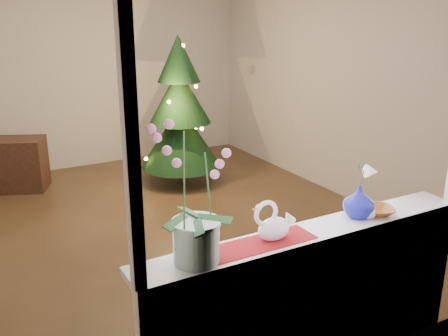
# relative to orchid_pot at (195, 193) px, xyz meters

# --- Properties ---
(ground) EXTENTS (5.00, 5.00, 0.00)m
(ground) POSITION_rel_orchid_pot_xyz_m (0.74, 2.38, -1.29)
(ground) COLOR #352315
(ground) RESTS_ON ground
(wall_back) EXTENTS (4.50, 0.10, 2.70)m
(wall_back) POSITION_rel_orchid_pot_xyz_m (0.74, 4.88, 0.06)
(wall_back) COLOR beige
(wall_back) RESTS_ON ground
(wall_front) EXTENTS (4.50, 0.10, 2.70)m
(wall_front) POSITION_rel_orchid_pot_xyz_m (0.74, -0.12, 0.06)
(wall_front) COLOR beige
(wall_front) RESTS_ON ground
(wall_right) EXTENTS (0.10, 5.00, 2.70)m
(wall_right) POSITION_rel_orchid_pot_xyz_m (2.99, 2.38, 0.06)
(wall_right) COLOR beige
(wall_right) RESTS_ON ground
(window_apron) EXTENTS (2.20, 0.08, 0.88)m
(window_apron) POSITION_rel_orchid_pot_xyz_m (0.74, -0.08, -0.85)
(window_apron) COLOR white
(window_apron) RESTS_ON ground
(windowsill) EXTENTS (2.20, 0.26, 0.04)m
(windowsill) POSITION_rel_orchid_pot_xyz_m (0.74, 0.01, -0.39)
(windowsill) COLOR white
(windowsill) RESTS_ON window_apron
(window_frame) EXTENTS (2.22, 0.06, 1.60)m
(window_frame) POSITION_rel_orchid_pot_xyz_m (0.74, -0.09, 0.41)
(window_frame) COLOR white
(window_frame) RESTS_ON windowsill
(runner) EXTENTS (0.70, 0.20, 0.01)m
(runner) POSITION_rel_orchid_pot_xyz_m (0.36, 0.01, -0.37)
(runner) COLOR maroon
(runner) RESTS_ON windowsill
(orchid_pot) EXTENTS (0.33, 0.33, 0.74)m
(orchid_pot) POSITION_rel_orchid_pot_xyz_m (0.00, 0.00, 0.00)
(orchid_pot) COLOR silver
(orchid_pot) RESTS_ON windowsill
(swan) EXTENTS (0.29, 0.20, 0.23)m
(swan) POSITION_rel_orchid_pot_xyz_m (0.49, 0.02, -0.26)
(swan) COLOR white
(swan) RESTS_ON windowsill
(blue_vase) EXTENTS (0.25, 0.25, 0.23)m
(blue_vase) POSITION_rel_orchid_pot_xyz_m (1.11, 0.02, -0.26)
(blue_vase) COLOR #080D6A
(blue_vase) RESTS_ON windowsill
(lily) EXTENTS (0.13, 0.07, 0.17)m
(lily) POSITION_rel_orchid_pot_xyz_m (1.11, 0.02, -0.06)
(lily) COLOR white
(lily) RESTS_ON blue_vase
(paperweight) EXTENTS (0.10, 0.10, 0.08)m
(paperweight) POSITION_rel_orchid_pot_xyz_m (1.15, -0.03, -0.33)
(paperweight) COLOR silver
(paperweight) RESTS_ON windowsill
(amber_dish) EXTENTS (0.22, 0.22, 0.04)m
(amber_dish) POSITION_rel_orchid_pot_xyz_m (1.25, -0.01, -0.35)
(amber_dish) COLOR #9B4E1E
(amber_dish) RESTS_ON windowsill
(xmas_tree) EXTENTS (1.24, 1.24, 1.85)m
(xmas_tree) POSITION_rel_orchid_pot_xyz_m (1.53, 3.57, -0.36)
(xmas_tree) COLOR black
(xmas_tree) RESTS_ON ground
(side_table) EXTENTS (0.96, 0.74, 0.64)m
(side_table) POSITION_rel_orchid_pot_xyz_m (-0.44, 4.32, -0.97)
(side_table) COLOR black
(side_table) RESTS_ON ground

